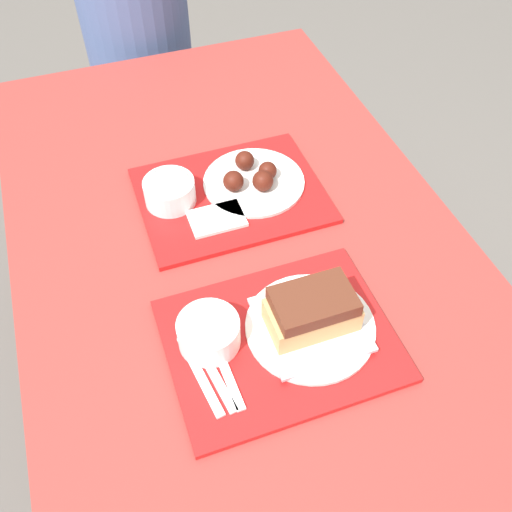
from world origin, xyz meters
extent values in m
plane|color=#605B56|center=(0.00, 0.00, 0.00)|extent=(12.00, 12.00, 0.00)
cube|color=maroon|center=(0.00, 0.00, 0.71)|extent=(0.93, 1.70, 0.04)
cylinder|color=maroon|center=(-0.40, 0.77, 0.34)|extent=(0.07, 0.07, 0.69)
cylinder|color=maroon|center=(0.40, 0.77, 0.34)|extent=(0.07, 0.07, 0.69)
cube|color=maroon|center=(0.00, 1.07, 0.40)|extent=(0.88, 0.28, 0.04)
cylinder|color=maroon|center=(-0.38, 1.07, 0.19)|extent=(0.06, 0.06, 0.39)
cylinder|color=maroon|center=(0.38, 1.07, 0.19)|extent=(0.06, 0.06, 0.39)
cube|color=red|center=(-0.01, -0.19, 0.74)|extent=(0.40, 0.32, 0.01)
cube|color=red|center=(0.02, 0.20, 0.74)|extent=(0.40, 0.32, 0.01)
cylinder|color=white|center=(-0.13, -0.16, 0.77)|extent=(0.11, 0.11, 0.06)
cylinder|color=beige|center=(-0.13, -0.16, 0.79)|extent=(0.10, 0.10, 0.01)
cylinder|color=white|center=(0.05, -0.19, 0.75)|extent=(0.24, 0.24, 0.01)
cube|color=silver|center=(0.05, -0.19, 0.75)|extent=(0.18, 0.18, 0.01)
cube|color=tan|center=(0.05, -0.19, 0.78)|extent=(0.16, 0.09, 0.05)
cube|color=#562819|center=(0.05, -0.19, 0.82)|extent=(0.14, 0.09, 0.03)
cube|color=white|center=(-0.15, -0.22, 0.74)|extent=(0.04, 0.17, 0.00)
cube|color=white|center=(-0.12, -0.22, 0.74)|extent=(0.02, 0.17, 0.00)
cube|color=white|center=(-0.17, -0.22, 0.74)|extent=(0.04, 0.17, 0.00)
cube|color=#3F3F47|center=(0.02, -0.12, 0.74)|extent=(0.04, 0.03, 0.01)
cylinder|color=white|center=(-0.11, 0.22, 0.77)|extent=(0.11, 0.11, 0.06)
cylinder|color=beige|center=(-0.11, 0.22, 0.79)|extent=(0.10, 0.10, 0.01)
cylinder|color=white|center=(0.08, 0.21, 0.75)|extent=(0.23, 0.23, 0.01)
sphere|color=#4C190F|center=(0.11, 0.21, 0.77)|extent=(0.04, 0.04, 0.04)
sphere|color=#4C190F|center=(0.08, 0.26, 0.77)|extent=(0.04, 0.04, 0.04)
sphere|color=#4C190F|center=(0.03, 0.20, 0.77)|extent=(0.05, 0.05, 0.05)
sphere|color=#4C190F|center=(0.09, 0.18, 0.77)|extent=(0.05, 0.05, 0.05)
cube|color=white|center=(-0.03, 0.13, 0.75)|extent=(0.12, 0.08, 0.01)
cylinder|color=#4C6093|center=(-0.02, 1.07, 0.70)|extent=(0.34, 0.34, 0.55)
camera|label=1|loc=(-0.24, -0.70, 1.62)|focal=40.00mm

